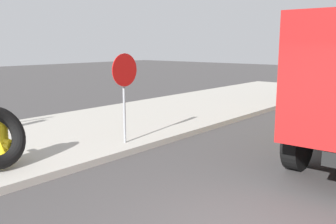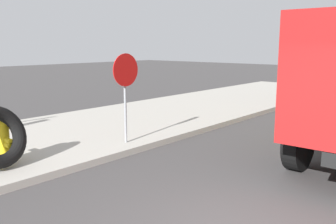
# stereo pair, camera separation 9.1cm
# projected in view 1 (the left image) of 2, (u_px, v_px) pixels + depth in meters

# --- Properties ---
(fire_hydrant) EXTENTS (0.26, 0.58, 0.94)m
(fire_hydrant) POSITION_uv_depth(u_px,v_px,m) (3.00, 138.00, 7.28)
(fire_hydrant) COLOR yellow
(fire_hydrant) RESTS_ON sidewalk_curb
(stop_sign) EXTENTS (0.76, 0.08, 2.11)m
(stop_sign) POSITION_uv_depth(u_px,v_px,m) (124.00, 82.00, 8.57)
(stop_sign) COLOR gray
(stop_sign) RESTS_ON sidewalk_curb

